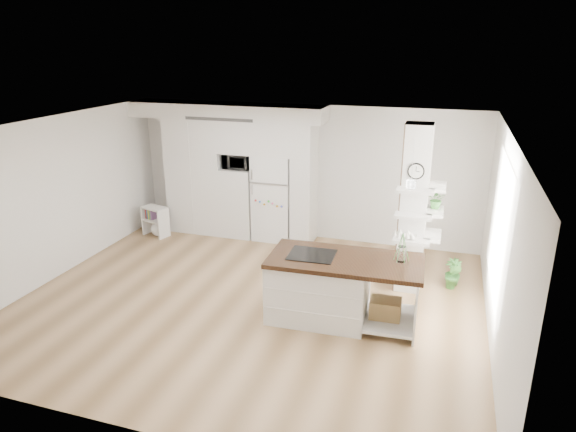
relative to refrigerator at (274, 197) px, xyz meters
The scene contains 14 objects.
floor 2.87m from the refrigerator, 78.93° to the right, with size 7.00×6.00×0.01m, color #A6835A.
room 2.90m from the refrigerator, 78.93° to the right, with size 7.04×6.04×2.72m.
cabinet_wall 1.12m from the refrigerator, behind, with size 4.00×0.71×2.70m.
refrigerator is the anchor object (origin of this frame).
column 3.33m from the refrigerator, 28.14° to the right, with size 0.69×0.90×2.70m.
window 4.70m from the refrigerator, 30.76° to the right, with size 2.40×2.40×0.00m, color white.
pendant_light 3.59m from the refrigerator, 48.71° to the right, with size 0.12×0.12×0.10m, color white.
kitchen_island 3.36m from the refrigerator, 57.78° to the right, with size 2.19×1.11×1.54m.
bookshelf 2.53m from the refrigerator, 165.12° to the right, with size 0.59×0.44×0.62m.
floor_plant_a 3.81m from the refrigerator, 20.24° to the right, with size 0.25×0.20×0.45m, color #397C31.
floor_plant_b 3.75m from the refrigerator, 17.96° to the right, with size 0.25×0.25×0.45m, color #397C31.
microwave 1.02m from the refrigerator, behind, with size 0.54×0.37×0.30m, color #2D2D2D.
shelf_plant 3.51m from the refrigerator, 23.68° to the right, with size 0.27×0.23×0.30m, color #397C31.
decor_bowl 3.34m from the refrigerator, 32.27° to the right, with size 0.22×0.22×0.05m, color white.
Camera 1 is at (2.73, -6.66, 3.85)m, focal length 32.00 mm.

